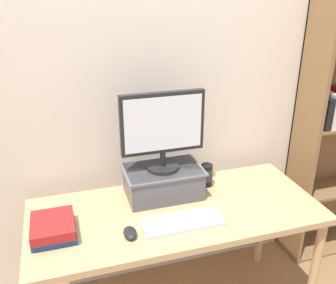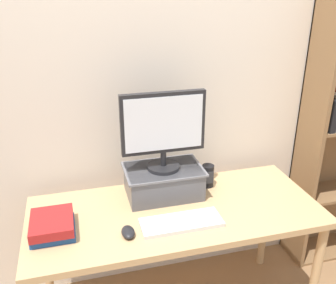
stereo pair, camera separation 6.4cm
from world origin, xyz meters
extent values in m
cube|color=beige|center=(0.00, 0.48, 1.30)|extent=(7.00, 0.08, 2.60)
cube|color=tan|center=(0.00, 0.00, 0.75)|extent=(1.57, 0.68, 0.04)
cylinder|color=tan|center=(0.73, -0.29, 0.37)|extent=(0.05, 0.05, 0.73)
cylinder|color=tan|center=(-0.73, 0.29, 0.37)|extent=(0.05, 0.05, 0.73)
cylinder|color=tan|center=(0.73, 0.29, 0.37)|extent=(0.05, 0.05, 0.73)
cube|color=olive|center=(1.00, 0.30, 1.01)|extent=(0.03, 0.28, 2.02)
cube|color=olive|center=(1.36, 0.30, 0.01)|extent=(0.71, 0.27, 0.02)
cube|color=black|center=(1.06, 0.27, 1.14)|extent=(0.04, 0.20, 0.21)
cube|color=silver|center=(1.11, 0.27, 1.15)|extent=(0.04, 0.20, 0.23)
cube|color=#515156|center=(-0.03, 0.17, 0.85)|extent=(0.41, 0.27, 0.17)
cube|color=slate|center=(-0.03, 0.17, 0.93)|extent=(0.44, 0.29, 0.01)
cylinder|color=black|center=(-0.03, 0.17, 0.95)|extent=(0.18, 0.18, 0.02)
cylinder|color=black|center=(-0.03, 0.17, 1.00)|extent=(0.03, 0.03, 0.08)
cube|color=black|center=(-0.03, 0.17, 1.21)|extent=(0.46, 0.04, 0.34)
cube|color=silver|center=(-0.03, 0.15, 1.21)|extent=(0.42, 0.00, 0.30)
cube|color=silver|center=(-0.01, -0.14, 0.78)|extent=(0.41, 0.16, 0.02)
cube|color=white|center=(-0.01, -0.14, 0.79)|extent=(0.39, 0.14, 0.00)
ellipsoid|color=black|center=(-0.29, -0.16, 0.79)|extent=(0.06, 0.10, 0.04)
cube|color=navy|center=(-0.64, -0.05, 0.79)|extent=(0.21, 0.21, 0.04)
cube|color=maroon|center=(-0.64, -0.05, 0.83)|extent=(0.20, 0.24, 0.05)
cylinder|color=black|center=(0.25, 0.19, 0.84)|extent=(0.07, 0.07, 0.14)
cube|color=#2D2D30|center=(0.25, 0.15, 0.84)|extent=(0.04, 0.00, 0.08)
camera|label=1|loc=(-0.55, -1.63, 1.90)|focal=40.00mm
camera|label=2|loc=(-0.49, -1.65, 1.90)|focal=40.00mm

